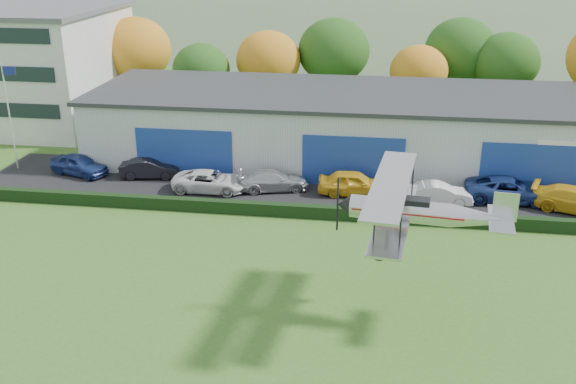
# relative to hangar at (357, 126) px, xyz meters

# --- Properties ---
(ground) EXTENTS (300.00, 300.00, 0.00)m
(ground) POSITION_rel_hangar_xyz_m (-5.00, -27.98, -2.66)
(ground) COLOR #396620
(ground) RESTS_ON ground
(apron) EXTENTS (48.00, 9.00, 0.05)m
(apron) POSITION_rel_hangar_xyz_m (-2.00, -6.98, -2.63)
(apron) COLOR black
(apron) RESTS_ON ground
(hedge) EXTENTS (46.00, 0.60, 0.80)m
(hedge) POSITION_rel_hangar_xyz_m (-2.00, -11.78, -2.26)
(hedge) COLOR black
(hedge) RESTS_ON ground
(hangar) EXTENTS (40.60, 12.60, 5.30)m
(hangar) POSITION_rel_hangar_xyz_m (0.00, 0.00, 0.00)
(hangar) COLOR #B2B7BC
(hangar) RESTS_ON ground
(office_block) EXTENTS (20.60, 15.60, 10.40)m
(office_block) POSITION_rel_hangar_xyz_m (-33.00, 7.02, 2.56)
(office_block) COLOR silver
(office_block) RESTS_ON ground
(flagpole) EXTENTS (1.05, 0.10, 8.00)m
(flagpole) POSITION_rel_hangar_xyz_m (-24.88, -5.98, 2.13)
(flagpole) COLOR silver
(flagpole) RESTS_ON ground
(tree_belt) EXTENTS (75.70, 13.22, 10.12)m
(tree_belt) POSITION_rel_hangar_xyz_m (-4.15, 12.64, 2.95)
(tree_belt) COLOR #3D2614
(tree_belt) RESTS_ON ground
(distant_hills) EXTENTS (430.00, 196.00, 56.00)m
(distant_hills) POSITION_rel_hangar_xyz_m (-9.38, 112.02, -15.70)
(distant_hills) COLOR #4C6642
(distant_hills) RESTS_ON ground
(car_0) EXTENTS (4.81, 3.16, 1.52)m
(car_0) POSITION_rel_hangar_xyz_m (-19.79, -6.59, -1.84)
(car_0) COLOR navy
(car_0) RESTS_ON apron
(car_1) EXTENTS (4.45, 2.14, 1.41)m
(car_1) POSITION_rel_hangar_xyz_m (-14.47, -6.47, -1.90)
(car_1) COLOR black
(car_1) RESTS_ON apron
(car_2) EXTENTS (5.05, 2.35, 1.40)m
(car_2) POSITION_rel_hangar_xyz_m (-9.55, -8.41, -1.91)
(car_2) COLOR silver
(car_2) RESTS_ON apron
(car_3) EXTENTS (5.17, 3.19, 1.40)m
(car_3) POSITION_rel_hangar_xyz_m (-5.33, -7.59, -1.91)
(car_3) COLOR silver
(car_3) RESTS_ON apron
(car_4) EXTENTS (4.88, 2.13, 1.64)m
(car_4) POSITION_rel_hangar_xyz_m (0.20, -7.66, -1.79)
(car_4) COLOR gold
(car_4) RESTS_ON apron
(car_5) EXTENTS (4.37, 1.81, 1.41)m
(car_5) POSITION_rel_hangar_xyz_m (5.71, -8.52, -1.90)
(car_5) COLOR silver
(car_5) RESTS_ON apron
(car_6) EXTENTS (5.69, 2.70, 1.57)m
(car_6) POSITION_rel_hangar_xyz_m (10.31, -7.33, -1.82)
(car_6) COLOR navy
(car_6) RESTS_ON apron
(car_7) EXTENTS (5.77, 3.84, 1.55)m
(car_7) POSITION_rel_hangar_xyz_m (14.19, -8.56, -1.83)
(car_7) COLOR gold
(car_7) RESTS_ON apron
(biplane) EXTENTS (7.66, 8.79, 3.27)m
(biplane) POSITION_rel_hangar_xyz_m (3.42, -22.14, 2.62)
(biplane) COLOR silver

